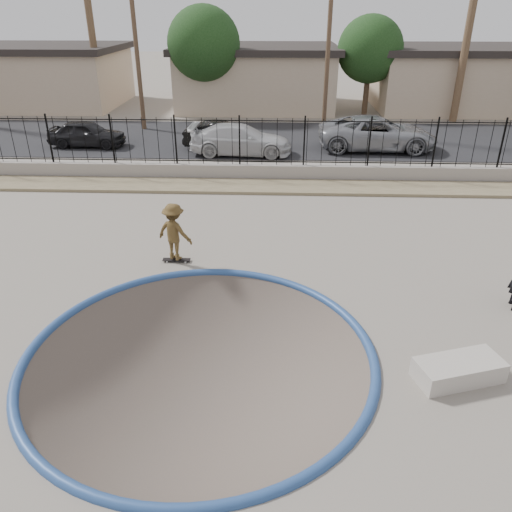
{
  "coord_description": "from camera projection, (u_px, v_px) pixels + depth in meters",
  "views": [
    {
      "loc": [
        1.44,
        -8.91,
        6.2
      ],
      "look_at": [
        0.99,
        2.0,
        0.71
      ],
      "focal_mm": 35.0,
      "sensor_mm": 36.0,
      "label": 1
    }
  ],
  "objects": [
    {
      "name": "house_west",
      "position": [
        38.0,
        75.0,
        34.13
      ],
      "size": [
        11.6,
        8.6,
        3.9
      ],
      "color": "tan",
      "rests_on": "ground"
    },
    {
      "name": "ground",
      "position": [
        243.0,
        191.0,
        22.0
      ],
      "size": [
        120.0,
        120.0,
        2.2
      ],
      "primitive_type": "cube",
      "color": "slate",
      "rests_on": "ground"
    },
    {
      "name": "bowl_pit",
      "position": [
        200.0,
        355.0,
        9.9
      ],
      "size": [
        6.84,
        6.84,
        1.8
      ],
      "primitive_type": null,
      "color": "#4E453B",
      "rests_on": "ground"
    },
    {
      "name": "coping_ring",
      "position": [
        200.0,
        355.0,
        9.9
      ],
      "size": [
        7.04,
        7.04,
        0.2
      ],
      "primitive_type": "torus",
      "color": "navy",
      "rests_on": "ground"
    },
    {
      "name": "fence",
      "position": [
        240.0,
        141.0,
        19.32
      ],
      "size": [
        40.0,
        0.04,
        1.8
      ],
      "color": "black",
      "rests_on": "retaining_wall"
    },
    {
      "name": "street_tree_mid",
      "position": [
        370.0,
        49.0,
        30.23
      ],
      "size": [
        3.96,
        3.96,
        5.83
      ],
      "color": "#473323",
      "rests_on": "ground"
    },
    {
      "name": "car_d",
      "position": [
        377.0,
        133.0,
        23.59
      ],
      "size": [
        5.59,
        2.68,
        1.54
      ],
      "primitive_type": "imported",
      "rotation": [
        0.0,
        0.0,
        1.55
      ],
      "color": "#92959A",
      "rests_on": "street"
    },
    {
      "name": "car_c",
      "position": [
        241.0,
        140.0,
        22.86
      ],
      "size": [
        4.72,
        2.07,
        1.35
      ],
      "primitive_type": "imported",
      "rotation": [
        0.0,
        0.0,
        1.53
      ],
      "color": "silver",
      "rests_on": "street"
    },
    {
      "name": "street_tree_left",
      "position": [
        204.0,
        44.0,
        29.56
      ],
      "size": [
        4.32,
        4.32,
        6.36
      ],
      "color": "#473323",
      "rests_on": "ground"
    },
    {
      "name": "rock_strip",
      "position": [
        238.0,
        186.0,
        18.98
      ],
      "size": [
        42.0,
        1.6,
        0.11
      ],
      "primitive_type": "cube",
      "color": "#91815F",
      "rests_on": "ground"
    },
    {
      "name": "utility_pole_mid",
      "position": [
        329.0,
        33.0,
        25.38
      ],
      "size": [
        1.7,
        0.24,
        9.5
      ],
      "color": "#473323",
      "rests_on": "ground"
    },
    {
      "name": "house_center",
      "position": [
        257.0,
        76.0,
        33.56
      ],
      "size": [
        10.6,
        8.6,
        3.9
      ],
      "color": "tan",
      "rests_on": "ground"
    },
    {
      "name": "house_east",
      "position": [
        467.0,
        77.0,
        33.04
      ],
      "size": [
        12.6,
        8.6,
        3.9
      ],
      "color": "tan",
      "rests_on": "ground"
    },
    {
      "name": "car_a",
      "position": [
        87.0,
        134.0,
        24.18
      ],
      "size": [
        3.72,
        1.66,
        1.24
      ],
      "primitive_type": "imported",
      "rotation": [
        0.0,
        0.0,
        1.52
      ],
      "color": "black",
      "rests_on": "street"
    },
    {
      "name": "concrete_ledge",
      "position": [
        458.0,
        370.0,
        9.18
      ],
      "size": [
        1.74,
        1.14,
        0.4
      ],
      "primitive_type": "cube",
      "rotation": [
        0.0,
        0.0,
        0.3
      ],
      "color": "#B0A89C",
      "rests_on": "ground"
    },
    {
      "name": "retaining_wall",
      "position": [
        240.0,
        171.0,
        19.85
      ],
      "size": [
        42.0,
        0.45,
        0.6
      ],
      "primitive_type": "cube",
      "color": "gray",
      "rests_on": "ground"
    },
    {
      "name": "utility_pole_left",
      "position": [
        135.0,
        38.0,
        25.87
      ],
      "size": [
        1.7,
        0.24,
        9.0
      ],
      "color": "#473323",
      "rests_on": "ground"
    },
    {
      "name": "skater",
      "position": [
        175.0,
        235.0,
        13.17
      ],
      "size": [
        1.15,
        0.93,
        1.56
      ],
      "primitive_type": "imported",
      "rotation": [
        0.0,
        0.0,
        2.74
      ],
      "color": "brown",
      "rests_on": "ground"
    },
    {
      "name": "street",
      "position": [
        249.0,
        139.0,
        25.96
      ],
      "size": [
        90.0,
        8.0,
        0.04
      ],
      "primitive_type": "cube",
      "color": "black",
      "rests_on": "ground"
    },
    {
      "name": "skateboard",
      "position": [
        177.0,
        260.0,
        13.49
      ],
      "size": [
        0.75,
        0.19,
        0.06
      ],
      "rotation": [
        0.0,
        0.0,
        0.01
      ],
      "color": "black",
      "rests_on": "ground"
    },
    {
      "name": "car_b",
      "position": [
        222.0,
        135.0,
        23.94
      ],
      "size": [
        3.7,
        1.29,
        1.22
      ],
      "primitive_type": "imported",
      "rotation": [
        0.0,
        0.0,
        1.57
      ],
      "color": "black",
      "rests_on": "street"
    }
  ]
}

